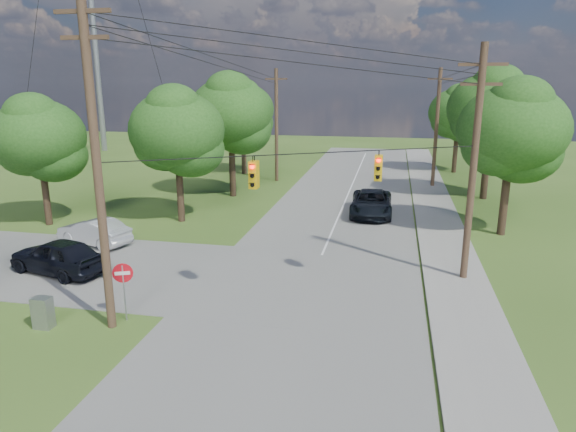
% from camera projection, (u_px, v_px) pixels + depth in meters
% --- Properties ---
extents(ground, '(140.00, 140.00, 0.00)m').
position_uv_depth(ground, '(226.00, 344.00, 17.99)').
color(ground, '#38571D').
rests_on(ground, ground).
extents(main_road, '(10.00, 100.00, 0.03)m').
position_uv_depth(main_road, '(306.00, 292.00, 22.33)').
color(main_road, gray).
rests_on(main_road, ground).
extents(sidewalk_east, '(2.60, 100.00, 0.12)m').
position_uv_depth(sidewalk_east, '(467.00, 304.00, 21.02)').
color(sidewalk_east, gray).
rests_on(sidewalk_east, ground).
extents(pole_sw, '(2.00, 0.32, 12.00)m').
position_uv_depth(pole_sw, '(97.00, 162.00, 17.68)').
color(pole_sw, '#513929').
rests_on(pole_sw, ground).
extents(pole_ne, '(2.00, 0.32, 10.50)m').
position_uv_depth(pole_ne, '(474.00, 163.00, 22.44)').
color(pole_ne, '#513929').
rests_on(pole_ne, ground).
extents(pole_north_e, '(2.00, 0.32, 10.00)m').
position_uv_depth(pole_north_e, '(436.00, 127.00, 43.36)').
color(pole_north_e, '#513929').
rests_on(pole_north_e, ground).
extents(pole_north_w, '(2.00, 0.32, 10.00)m').
position_uv_depth(pole_north_w, '(276.00, 125.00, 46.07)').
color(pole_north_w, '#513929').
rests_on(pole_north_w, ground).
extents(power_lines, '(13.93, 29.62, 4.93)m').
position_uv_depth(power_lines, '(319.00, 76.00, 26.30)').
color(power_lines, black).
rests_on(power_lines, ground).
extents(traffic_signals, '(4.91, 3.27, 1.05)m').
position_uv_depth(traffic_signals, '(319.00, 171.00, 20.28)').
color(traffic_signals, '#E1B30D').
rests_on(traffic_signals, ground).
extents(tree_w_near, '(6.00, 6.00, 8.40)m').
position_uv_depth(tree_w_near, '(177.00, 130.00, 32.24)').
color(tree_w_near, '#402E20').
rests_on(tree_w_near, ground).
extents(tree_w_mid, '(6.40, 6.40, 9.22)m').
position_uv_depth(tree_w_mid, '(231.00, 112.00, 39.46)').
color(tree_w_mid, '#402E20').
rests_on(tree_w_mid, ground).
extents(tree_w_far, '(6.00, 6.00, 8.73)m').
position_uv_depth(tree_w_far, '(243.00, 110.00, 49.40)').
color(tree_w_far, '#402E20').
rests_on(tree_w_far, ground).
extents(tree_e_near, '(6.20, 6.20, 8.81)m').
position_uv_depth(tree_e_near, '(512.00, 129.00, 29.21)').
color(tree_e_near, '#402E20').
rests_on(tree_e_near, ground).
extents(tree_e_mid, '(6.60, 6.60, 9.64)m').
position_uv_depth(tree_e_mid, '(492.00, 109.00, 38.42)').
color(tree_e_mid, '#402E20').
rests_on(tree_e_mid, ground).
extents(tree_e_far, '(5.80, 5.80, 8.32)m').
position_uv_depth(tree_e_far, '(459.00, 113.00, 50.23)').
color(tree_e_far, '#402E20').
rests_on(tree_e_far, ground).
extents(tree_cross_n, '(5.60, 5.60, 7.91)m').
position_uv_depth(tree_cross_n, '(39.00, 137.00, 31.52)').
color(tree_cross_n, '#402E20').
rests_on(tree_cross_n, ground).
extents(car_cross_dark, '(5.35, 3.25, 1.70)m').
position_uv_depth(car_cross_dark, '(58.00, 256.00, 24.34)').
color(car_cross_dark, black).
rests_on(car_cross_dark, cross_road).
extents(car_cross_silver, '(4.72, 2.78, 1.47)m').
position_uv_depth(car_cross_silver, '(94.00, 231.00, 28.70)').
color(car_cross_silver, silver).
rests_on(car_cross_silver, cross_road).
extents(car_main_north, '(2.85, 5.97, 1.64)m').
position_uv_depth(car_main_north, '(371.00, 203.00, 35.05)').
color(car_main_north, black).
rests_on(car_main_north, main_road).
extents(control_cabinet, '(0.67, 0.48, 1.21)m').
position_uv_depth(control_cabinet, '(43.00, 313.00, 19.02)').
color(control_cabinet, gray).
rests_on(control_cabinet, ground).
extents(do_not_enter_sign, '(0.73, 0.31, 2.32)m').
position_uv_depth(do_not_enter_sign, '(123.00, 279.00, 19.35)').
color(do_not_enter_sign, gray).
rests_on(do_not_enter_sign, ground).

